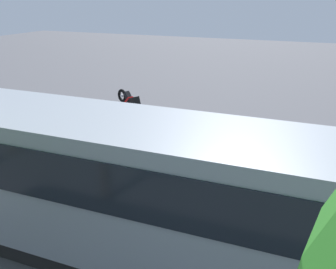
# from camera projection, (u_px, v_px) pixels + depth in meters

# --- Properties ---
(ground_plane) EXTENTS (80.00, 80.00, 0.00)m
(ground_plane) POSITION_uv_depth(u_px,v_px,m) (198.00, 170.00, 13.13)
(ground_plane) COLOR #4C4C51
(tour_bus) EXTENTS (9.99, 2.65, 3.25)m
(tour_bus) POSITION_uv_depth(u_px,v_px,m) (129.00, 193.00, 8.23)
(tour_bus) COLOR #8C939E
(tour_bus) RESTS_ON ground_plane
(spectator_far_left) EXTENTS (0.58, 0.35, 1.70)m
(spectator_far_left) POSITION_uv_depth(u_px,v_px,m) (219.00, 172.00, 10.63)
(spectator_far_left) COLOR black
(spectator_far_left) RESTS_ON ground_plane
(spectator_left) EXTENTS (0.58, 0.34, 1.80)m
(spectator_left) POSITION_uv_depth(u_px,v_px,m) (185.00, 162.00, 11.08)
(spectator_left) COLOR #473823
(spectator_left) RESTS_ON ground_plane
(spectator_centre) EXTENTS (0.57, 0.32, 1.82)m
(spectator_centre) POSITION_uv_depth(u_px,v_px,m) (149.00, 160.00, 11.23)
(spectator_centre) COLOR black
(spectator_centre) RESTS_ON ground_plane
(parked_motorcycle_silver) EXTENTS (2.05, 0.58, 0.99)m
(parked_motorcycle_silver) POSITION_uv_depth(u_px,v_px,m) (267.00, 210.00, 9.78)
(parked_motorcycle_silver) COLOR black
(parked_motorcycle_silver) RESTS_ON ground_plane
(stunt_motorcycle) EXTENTS (1.81, 1.14, 1.78)m
(stunt_motorcycle) POSITION_uv_depth(u_px,v_px,m) (132.00, 106.00, 16.78)
(stunt_motorcycle) COLOR black
(stunt_motorcycle) RESTS_ON ground_plane
(traffic_cone) EXTENTS (0.34, 0.34, 0.63)m
(traffic_cone) POSITION_uv_depth(u_px,v_px,m) (158.00, 139.00, 15.08)
(traffic_cone) COLOR orange
(traffic_cone) RESTS_ON ground_plane
(bay_line_b) EXTENTS (0.29, 3.96, 0.01)m
(bay_line_b) POSITION_uv_depth(u_px,v_px,m) (275.00, 168.00, 13.28)
(bay_line_b) COLOR white
(bay_line_b) RESTS_ON ground_plane
(bay_line_c) EXTENTS (0.28, 3.78, 0.01)m
(bay_line_c) POSITION_uv_depth(u_px,v_px,m) (193.00, 154.00, 14.38)
(bay_line_c) COLOR white
(bay_line_c) RESTS_ON ground_plane
(bay_line_d) EXTENTS (0.32, 4.59, 0.01)m
(bay_line_d) POSITION_uv_depth(u_px,v_px,m) (123.00, 143.00, 15.48)
(bay_line_d) COLOR white
(bay_line_d) RESTS_ON ground_plane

